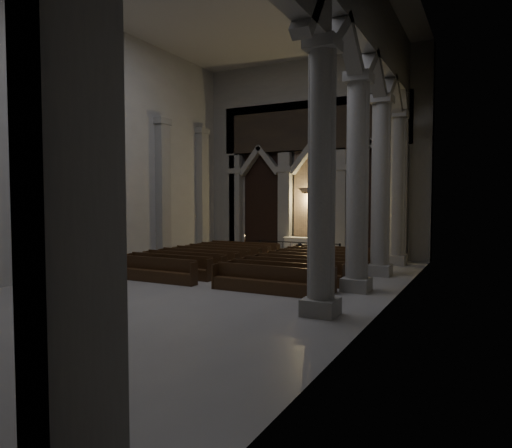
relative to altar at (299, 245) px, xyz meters
The scene contains 11 objects.
room 13.08m from the altar, 86.68° to the right, with size 24.00×24.10×12.00m.
sanctuary_wall 6.04m from the altar, 37.33° to the left, with size 14.00×0.77×12.00m.
right_arcade 13.56m from the altar, 57.71° to the right, with size 1.00×24.00×12.00m.
left_pilasters 10.25m from the altar, 128.99° to the right, with size 0.60×13.00×8.03m.
sanctuary_step 0.96m from the altar, 34.93° to the right, with size 8.50×2.60×0.15m, color gray.
altar is the anchor object (origin of this frame).
altar_rail 1.83m from the altar, 69.56° to the right, with size 5.07×0.09×1.00m.
candle_stand_left 3.40m from the altar, 145.22° to the right, with size 0.21×0.21×1.25m.
candle_stand_right 4.10m from the altar, 20.78° to the right, with size 0.27×0.27×1.62m.
pews 7.46m from the altar, 85.08° to the right, with size 9.86×8.46×0.99m.
worshipper 4.30m from the altar, 67.41° to the right, with size 0.42×0.28×1.15m, color black.
Camera 1 is at (9.91, -15.20, 3.40)m, focal length 32.00 mm.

